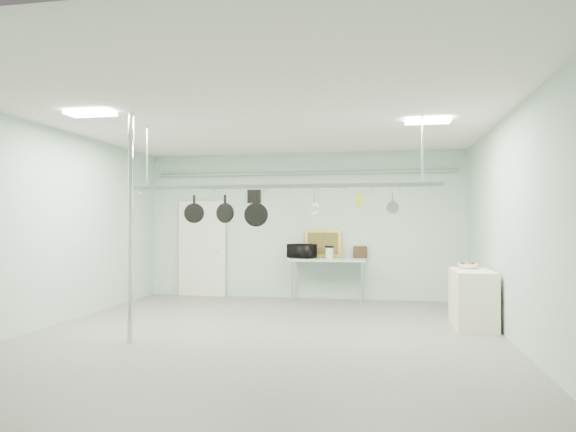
% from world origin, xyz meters
% --- Properties ---
extents(floor, '(8.00, 8.00, 0.00)m').
position_xyz_m(floor, '(0.00, 0.00, 0.00)').
color(floor, gray).
rests_on(floor, ground).
extents(ceiling, '(7.00, 8.00, 0.02)m').
position_xyz_m(ceiling, '(0.00, 0.00, 3.19)').
color(ceiling, silver).
rests_on(ceiling, back_wall).
extents(back_wall, '(7.00, 0.02, 3.20)m').
position_xyz_m(back_wall, '(0.00, 3.99, 1.60)').
color(back_wall, '#A3C3B6').
rests_on(back_wall, floor).
extents(right_wall, '(0.02, 8.00, 3.20)m').
position_xyz_m(right_wall, '(3.49, 0.00, 1.60)').
color(right_wall, '#A3C3B6').
rests_on(right_wall, floor).
extents(door, '(1.10, 0.10, 2.20)m').
position_xyz_m(door, '(-2.30, 3.94, 1.05)').
color(door, silver).
rests_on(door, floor).
extents(wall_vent, '(0.30, 0.04, 0.30)m').
position_xyz_m(wall_vent, '(-1.10, 3.97, 2.25)').
color(wall_vent, black).
rests_on(wall_vent, back_wall).
extents(conduit_pipe, '(6.60, 0.07, 0.07)m').
position_xyz_m(conduit_pipe, '(0.00, 3.90, 2.75)').
color(conduit_pipe, gray).
rests_on(conduit_pipe, back_wall).
extents(chrome_pole, '(0.08, 0.08, 3.20)m').
position_xyz_m(chrome_pole, '(-1.70, -0.60, 1.60)').
color(chrome_pole, silver).
rests_on(chrome_pole, floor).
extents(prep_table, '(1.60, 0.70, 0.91)m').
position_xyz_m(prep_table, '(0.60, 3.60, 0.83)').
color(prep_table, '#A4C1B2').
rests_on(prep_table, floor).
extents(side_cabinet, '(0.60, 1.20, 0.90)m').
position_xyz_m(side_cabinet, '(3.15, 1.40, 0.45)').
color(side_cabinet, white).
rests_on(side_cabinet, floor).
extents(pot_rack, '(4.80, 0.06, 1.00)m').
position_xyz_m(pot_rack, '(0.20, 0.30, 2.23)').
color(pot_rack, '#B7B7BC').
rests_on(pot_rack, ceiling).
extents(light_panel_left, '(0.65, 0.30, 0.05)m').
position_xyz_m(light_panel_left, '(-2.20, -0.80, 3.16)').
color(light_panel_left, white).
rests_on(light_panel_left, ceiling).
extents(light_panel_right, '(0.65, 0.30, 0.05)m').
position_xyz_m(light_panel_right, '(2.40, 0.60, 3.16)').
color(light_panel_right, white).
rests_on(light_panel_right, ceiling).
extents(microwave, '(0.65, 0.56, 0.30)m').
position_xyz_m(microwave, '(0.05, 3.61, 1.05)').
color(microwave, black).
rests_on(microwave, prep_table).
extents(coffee_canister, '(0.20, 0.20, 0.23)m').
position_xyz_m(coffee_canister, '(0.64, 3.58, 1.02)').
color(coffee_canister, silver).
rests_on(coffee_canister, prep_table).
extents(painting_large, '(0.78, 0.15, 0.58)m').
position_xyz_m(painting_large, '(0.46, 3.90, 1.20)').
color(painting_large, gold).
rests_on(painting_large, prep_table).
extents(painting_small, '(0.30, 0.10, 0.25)m').
position_xyz_m(painting_small, '(1.27, 3.90, 1.03)').
color(painting_small, '#342012').
rests_on(painting_small, prep_table).
extents(fruit_bowl, '(0.37, 0.37, 0.08)m').
position_xyz_m(fruit_bowl, '(3.12, 1.66, 0.94)').
color(fruit_bowl, white).
rests_on(fruit_bowl, side_cabinet).
extents(skillet_left, '(0.30, 0.16, 0.41)m').
position_xyz_m(skillet_left, '(-1.12, 0.30, 1.88)').
color(skillet_left, black).
rests_on(skillet_left, pot_rack).
extents(skillet_mid, '(0.31, 0.12, 0.41)m').
position_xyz_m(skillet_mid, '(-0.62, 0.30, 1.88)').
color(skillet_mid, black).
rests_on(skillet_mid, pot_rack).
extents(skillet_right, '(0.36, 0.12, 0.47)m').
position_xyz_m(skillet_right, '(-0.13, 0.30, 1.85)').
color(skillet_right, black).
rests_on(skillet_right, pot_rack).
extents(whisk, '(0.21, 0.21, 0.32)m').
position_xyz_m(whisk, '(0.75, 0.30, 1.93)').
color(whisk, silver).
rests_on(whisk, pot_rack).
extents(grater, '(0.08, 0.03, 0.20)m').
position_xyz_m(grater, '(1.40, 0.30, 1.98)').
color(grater, '#C78817').
rests_on(grater, pot_rack).
extents(saucepan, '(0.20, 0.16, 0.31)m').
position_xyz_m(saucepan, '(1.88, 0.30, 1.93)').
color(saucepan, '#ABA9AE').
rests_on(saucepan, pot_rack).
extents(fruit_cluster, '(0.24, 0.24, 0.09)m').
position_xyz_m(fruit_cluster, '(3.12, 1.66, 0.98)').
color(fruit_cluster, maroon).
rests_on(fruit_cluster, fruit_bowl).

